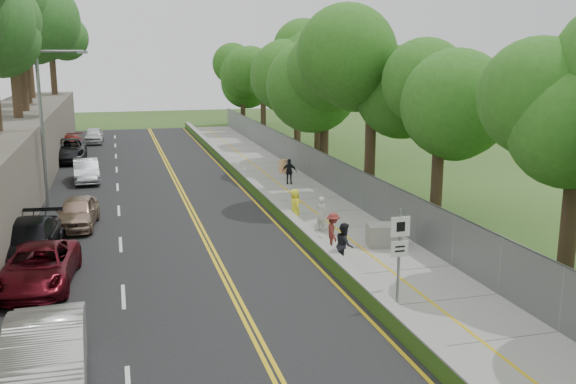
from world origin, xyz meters
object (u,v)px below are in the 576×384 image
(construction_barrel, at_px, (283,166))
(car_2, at_px, (38,267))
(streetlight, at_px, (46,117))
(concrete_block, at_px, (384,235))
(painter_0, at_px, (295,205))
(person_far, at_px, (289,172))
(signpost, at_px, (399,247))
(car_1, at_px, (45,360))

(construction_barrel, bearing_deg, car_2, -126.17)
(streetlight, xyz_separation_m, concrete_block, (13.66, -11.00, -4.14))
(painter_0, xyz_separation_m, person_far, (2.05, 8.44, 0.00))
(streetlight, relative_size, car_2, 1.62)
(construction_barrel, relative_size, car_2, 0.18)
(signpost, bearing_deg, car_2, 156.66)
(streetlight, bearing_deg, painter_0, -29.28)
(streetlight, distance_m, construction_barrel, 15.58)
(streetlight, relative_size, painter_0, 5.22)
(car_1, bearing_deg, painter_0, 51.99)
(painter_0, bearing_deg, signpost, 173.57)
(signpost, xyz_separation_m, car_2, (-10.95, 4.73, -1.24))
(streetlight, bearing_deg, person_far, 9.22)
(concrete_block, relative_size, painter_0, 0.88)
(signpost, distance_m, concrete_block, 6.55)
(streetlight, bearing_deg, car_1, -85.76)
(streetlight, xyz_separation_m, car_1, (1.46, -19.74, -3.76))
(streetlight, relative_size, person_far, 5.22)
(signpost, relative_size, person_far, 2.02)
(signpost, height_order, car_1, signpost)
(construction_barrel, distance_m, car_1, 28.43)
(construction_barrel, xyz_separation_m, painter_0, (-2.62, -12.15, 0.32))
(signpost, distance_m, construction_barrel, 23.04)
(streetlight, height_order, person_far, streetlight)
(painter_0, bearing_deg, car_2, 111.37)
(signpost, height_order, painter_0, signpost)
(construction_barrel, bearing_deg, painter_0, -102.16)
(streetlight, height_order, signpost, streetlight)
(signpost, distance_m, person_far, 19.28)
(streetlight, distance_m, concrete_block, 18.02)
(concrete_block, relative_size, car_2, 0.27)
(person_far, bearing_deg, streetlight, 28.76)
(concrete_block, bearing_deg, car_2, -174.38)
(streetlight, xyz_separation_m, signpost, (11.51, -17.02, -2.68))
(streetlight, xyz_separation_m, car_2, (0.56, -12.29, -3.91))
(signpost, xyz_separation_m, person_far, (1.75, 19.17, -1.15))
(car_1, bearing_deg, concrete_block, 33.54)
(signpost, relative_size, painter_0, 2.02)
(car_2, relative_size, person_far, 3.22)
(person_far, bearing_deg, car_2, 68.22)
(car_1, xyz_separation_m, painter_0, (9.75, 13.45, -0.06))
(car_1, height_order, car_2, car_1)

